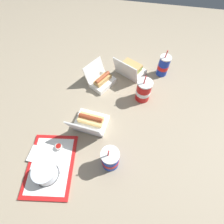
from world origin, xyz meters
The scene contains 12 objects.
ground_plane centered at (0.00, 0.00, 0.00)m, with size 3.20×3.20×0.00m, color gray.
food_tray centered at (0.38, -0.23, 0.01)m, with size 0.40×0.31×0.01m.
cake_container centered at (0.44, -0.23, 0.05)m, with size 0.13×0.13×0.08m.
ketchup_cup centered at (0.27, -0.22, 0.03)m, with size 0.04×0.04×0.02m.
napkin_stack centered at (0.34, -0.33, 0.02)m, with size 0.10×0.10×0.00m, color white.
plastic_fork centered at (0.37, -0.19, 0.02)m, with size 0.11×0.01×0.01m, color white.
clamshell_hotdog_right centered at (-0.28, -0.08, 0.04)m, with size 0.24×0.24×0.16m.
clamshell_sandwich_back centered at (-0.43, 0.12, 0.04)m, with size 0.25×0.27×0.17m.
clamshell_hotdog_center centered at (0.09, -0.07, 0.04)m, with size 0.22×0.22×0.18m.
soda_cup_center centered at (-0.48, 0.36, 0.08)m, with size 0.09×0.09×0.23m.
soda_cup_corner centered at (-0.21, 0.23, 0.08)m, with size 0.11×0.11×0.22m.
soda_cup_front centered at (0.31, 0.10, 0.08)m, with size 0.10×0.10×0.22m.
Camera 1 is at (0.60, 0.16, 1.01)m, focal length 28.00 mm.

